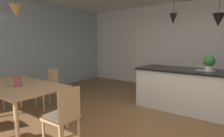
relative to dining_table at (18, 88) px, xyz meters
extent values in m
cube|color=brown|center=(1.99, 1.21, -0.70)|extent=(10.00, 8.40, 0.04)
cube|color=white|center=(1.99, 4.47, 0.67)|extent=(10.00, 0.12, 2.70)
cube|color=#9EB7C6|center=(-2.07, 1.21, 0.67)|extent=(0.06, 8.40, 2.70)
cube|color=tan|center=(0.00, 0.00, 0.05)|extent=(1.75, 1.01, 0.04)
cylinder|color=tan|center=(-0.80, 0.43, -0.31)|extent=(0.06, 0.06, 0.72)
cylinder|color=tan|center=(0.80, 0.43, -0.31)|extent=(0.06, 0.06, 0.72)
cylinder|color=tan|center=(0.80, -0.43, -0.31)|extent=(0.06, 0.06, 0.72)
cube|color=tan|center=(1.20, 0.00, -0.25)|extent=(0.42, 0.42, 0.04)
cube|color=white|center=(1.20, 0.00, -0.21)|extent=(0.38, 0.38, 0.03)
cube|color=tan|center=(1.38, 0.01, -0.02)|extent=(0.05, 0.38, 0.42)
cylinder|color=tan|center=(1.04, -0.18, -0.47)|extent=(0.04, 0.04, 0.41)
cylinder|color=tan|center=(1.02, 0.16, -0.47)|extent=(0.04, 0.04, 0.41)
cylinder|color=tan|center=(1.36, 0.18, -0.47)|extent=(0.04, 0.04, 0.41)
cube|color=tan|center=(-0.39, 0.83, -0.25)|extent=(0.43, 0.43, 0.04)
cube|color=white|center=(-0.39, 0.83, -0.21)|extent=(0.38, 0.38, 0.03)
cube|color=tan|center=(-0.38, 1.01, -0.02)|extent=(0.38, 0.06, 0.42)
cylinder|color=tan|center=(-0.24, 0.64, -0.47)|extent=(0.04, 0.04, 0.41)
cylinder|color=tan|center=(-0.58, 0.67, -0.47)|extent=(0.04, 0.04, 0.41)
cylinder|color=tan|center=(-0.21, 0.98, -0.47)|extent=(0.04, 0.04, 0.41)
cylinder|color=tan|center=(-0.55, 1.01, -0.47)|extent=(0.04, 0.04, 0.41)
cylinder|color=tan|center=(-1.01, 0.15, -0.47)|extent=(0.04, 0.04, 0.41)
cube|color=silver|center=(2.25, 2.61, -0.24)|extent=(2.20, 0.83, 0.88)
cube|color=black|center=(2.25, 2.61, 0.20)|extent=(2.26, 0.89, 0.04)
cube|color=gray|center=(2.52, 2.61, 0.23)|extent=(0.36, 0.30, 0.01)
cone|color=olive|center=(-0.10, 0.11, 1.34)|extent=(0.22, 0.22, 0.22)
cone|color=black|center=(1.81, 2.61, 1.31)|extent=(0.16, 0.16, 0.23)
cone|color=black|center=(2.69, 2.61, 1.23)|extent=(0.22, 0.22, 0.25)
cylinder|color=beige|center=(2.58, 2.61, 0.28)|extent=(0.14, 0.14, 0.10)
sphere|color=#2D6B33|center=(2.58, 2.61, 0.43)|extent=(0.23, 0.23, 0.23)
cylinder|color=#994C51|center=(0.16, -0.07, 0.14)|extent=(0.12, 0.12, 0.14)
camera|label=1|loc=(3.28, -1.56, 0.79)|focal=30.00mm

